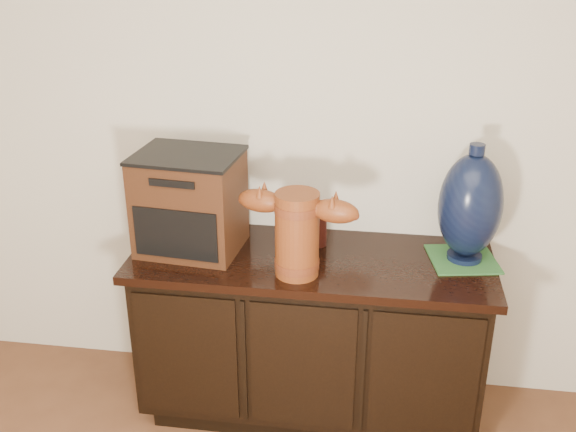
% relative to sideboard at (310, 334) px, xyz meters
% --- Properties ---
extents(sideboard, '(1.46, 0.56, 0.75)m').
position_rel_sideboard_xyz_m(sideboard, '(0.00, 0.00, 0.00)').
color(sideboard, black).
rests_on(sideboard, ground).
extents(terracotta_vessel, '(0.47, 0.20, 0.33)m').
position_rel_sideboard_xyz_m(terracotta_vessel, '(-0.04, -0.14, 0.56)').
color(terracotta_vessel, brown).
rests_on(terracotta_vessel, sideboard).
extents(tv_radio, '(0.44, 0.36, 0.41)m').
position_rel_sideboard_xyz_m(tv_radio, '(-0.50, 0.01, 0.57)').
color(tv_radio, '#371B0D').
rests_on(tv_radio, sideboard).
extents(green_mat, '(0.30, 0.30, 0.01)m').
position_rel_sideboard_xyz_m(green_mat, '(0.60, 0.06, 0.37)').
color(green_mat, '#2A5D29').
rests_on(green_mat, sideboard).
extents(lamp_base, '(0.29, 0.29, 0.48)m').
position_rel_sideboard_xyz_m(lamp_base, '(0.61, 0.06, 0.60)').
color(lamp_base, black).
rests_on(lamp_base, green_mat).
extents(spray_can, '(0.06, 0.06, 0.18)m').
position_rel_sideboard_xyz_m(spray_can, '(0.02, 0.11, 0.45)').
color(spray_can, '#50160D').
rests_on(spray_can, sideboard).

